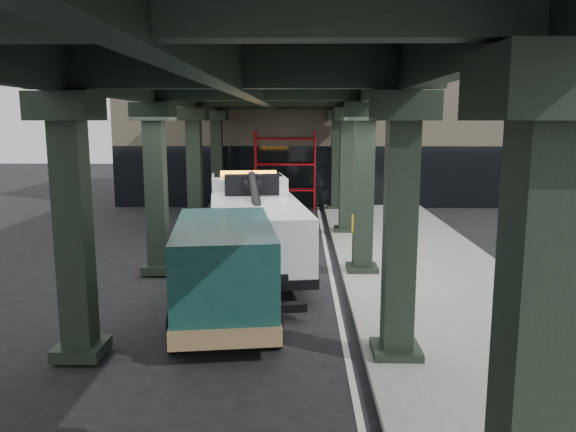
# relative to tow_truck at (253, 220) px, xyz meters

# --- Properties ---
(ground) EXTENTS (90.00, 90.00, 0.00)m
(ground) POSITION_rel_tow_truck_xyz_m (0.71, -3.23, -1.43)
(ground) COLOR black
(ground) RESTS_ON ground
(sidewalk) EXTENTS (5.00, 40.00, 0.15)m
(sidewalk) POSITION_rel_tow_truck_xyz_m (5.21, -1.23, -1.36)
(sidewalk) COLOR gray
(sidewalk) RESTS_ON ground
(lane_stripe) EXTENTS (0.12, 38.00, 0.01)m
(lane_stripe) POSITION_rel_tow_truck_xyz_m (2.41, -1.23, -1.43)
(lane_stripe) COLOR silver
(lane_stripe) RESTS_ON ground
(viaduct) EXTENTS (7.40, 32.00, 6.40)m
(viaduct) POSITION_rel_tow_truck_xyz_m (0.31, -1.23, 4.03)
(viaduct) COLOR black
(viaduct) RESTS_ON ground
(building) EXTENTS (22.00, 10.00, 8.00)m
(building) POSITION_rel_tow_truck_xyz_m (2.71, 16.77, 2.57)
(building) COLOR #C6B793
(building) RESTS_ON ground
(scaffolding) EXTENTS (3.08, 0.88, 4.00)m
(scaffolding) POSITION_rel_tow_truck_xyz_m (0.71, 11.42, 0.67)
(scaffolding) COLOR red
(scaffolding) RESTS_ON ground
(tow_truck) EXTENTS (3.74, 9.22, 2.94)m
(tow_truck) POSITION_rel_tow_truck_xyz_m (0.00, 0.00, 0.00)
(tow_truck) COLOR black
(tow_truck) RESTS_ON ground
(towed_van) EXTENTS (2.91, 5.87, 2.29)m
(towed_van) POSITION_rel_tow_truck_xyz_m (-0.23, -4.98, -0.21)
(towed_van) COLOR #103936
(towed_van) RESTS_ON ground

